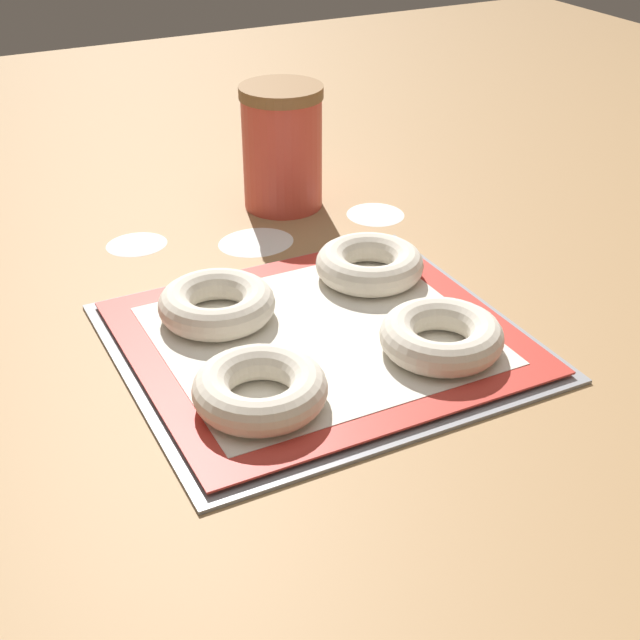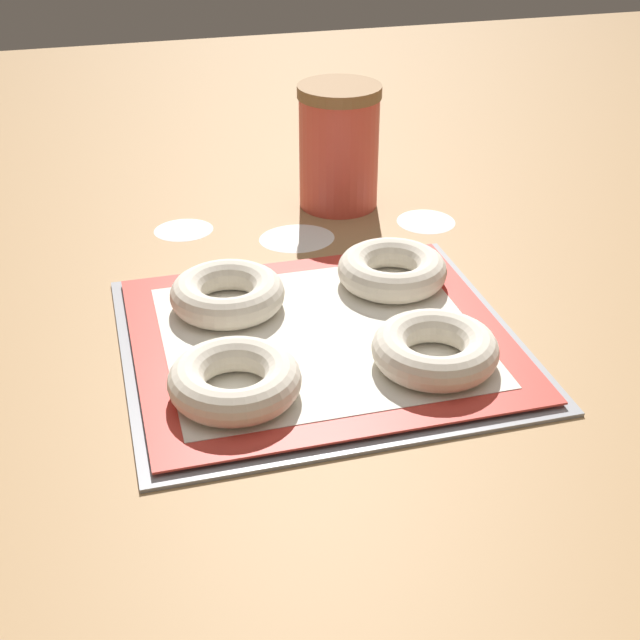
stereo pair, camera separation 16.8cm
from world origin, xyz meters
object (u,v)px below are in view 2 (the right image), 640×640
object	(u,v)px
baking_tray	(320,340)
bagel_front_right	(435,349)
bagel_back_left	(228,294)
bagel_front_left	(235,380)
flour_canister	(339,146)
bagel_back_right	(392,270)

from	to	relation	value
baking_tray	bagel_front_right	size ratio (longest dim) A/B	3.25
bagel_back_left	bagel_front_left	bearing A→B (deg)	-97.60
bagel_front_left	bagel_front_right	size ratio (longest dim) A/B	1.00
bagel_back_left	flour_canister	world-z (taller)	flour_canister
bagel_back_left	flour_canister	bearing A→B (deg)	52.91
baking_tray	bagel_front_left	size ratio (longest dim) A/B	3.25
bagel_back_right	flour_canister	xyz separation A→B (m)	(0.01, 0.27, 0.06)
flour_canister	baking_tray	bearing A→B (deg)	-108.99
bagel_back_right	bagel_back_left	bearing A→B (deg)	-177.95
flour_canister	bagel_back_right	bearing A→B (deg)	-92.42
bagel_front_left	bagel_back_right	distance (m)	0.28
baking_tray	bagel_back_left	distance (m)	0.12
bagel_back_right	flour_canister	world-z (taller)	flour_canister
bagel_back_right	flour_canister	bearing A→B (deg)	87.58
bagel_front_right	flour_canister	size ratio (longest dim) A/B	0.75
baking_tray	bagel_back_right	distance (m)	0.14
bagel_front_left	bagel_back_left	size ratio (longest dim) A/B	1.00
bagel_front_right	flour_canister	bearing A→B (deg)	86.65
bagel_front_right	bagel_back_right	xyz separation A→B (m)	(0.01, 0.17, 0.00)
bagel_front_left	bagel_front_right	world-z (taller)	same
bagel_front_left	flour_canister	bearing A→B (deg)	62.58
baking_tray	bagel_front_right	bearing A→B (deg)	-41.32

